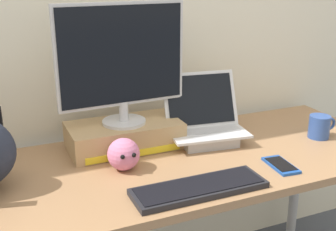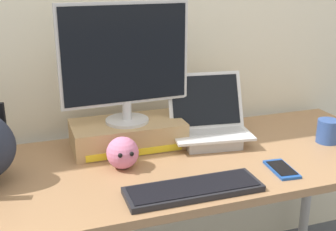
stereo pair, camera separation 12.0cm
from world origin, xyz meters
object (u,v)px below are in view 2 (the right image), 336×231
object	(u,v)px
coffee_mug	(328,131)
plush_toy	(123,153)
desktop_monitor	(125,61)
cell_phone	(282,169)
toner_box_yellow	(128,134)
open_laptop	(209,129)
external_keyboard	(192,189)

from	to	relation	value
coffee_mug	plush_toy	xyz separation A→B (m)	(-0.86, 0.03, 0.01)
desktop_monitor	cell_phone	distance (m)	0.70
toner_box_yellow	open_laptop	world-z (taller)	open_laptop
open_laptop	coffee_mug	distance (m)	0.49
desktop_monitor	coffee_mug	xyz separation A→B (m)	(0.79, -0.23, -0.30)
external_keyboard	coffee_mug	world-z (taller)	coffee_mug
toner_box_yellow	plush_toy	distance (m)	0.21
toner_box_yellow	desktop_monitor	world-z (taller)	desktop_monitor
toner_box_yellow	cell_phone	distance (m)	0.61
toner_box_yellow	open_laptop	bearing A→B (deg)	-11.65
external_keyboard	coffee_mug	size ratio (longest dim) A/B	3.43
coffee_mug	plush_toy	bearing A→B (deg)	177.73
desktop_monitor	cell_phone	xyz separation A→B (m)	(0.46, -0.40, -0.35)
open_laptop	toner_box_yellow	bearing A→B (deg)	175.78
toner_box_yellow	cell_phone	size ratio (longest dim) A/B	2.81
coffee_mug	cell_phone	xyz separation A→B (m)	(-0.33, -0.17, -0.04)
open_laptop	cell_phone	bearing A→B (deg)	-60.32
toner_box_yellow	coffee_mug	size ratio (longest dim) A/B	3.41
coffee_mug	cell_phone	distance (m)	0.37
coffee_mug	plush_toy	distance (m)	0.86
desktop_monitor	coffee_mug	world-z (taller)	desktop_monitor
plush_toy	toner_box_yellow	bearing A→B (deg)	71.34
cell_phone	coffee_mug	bearing A→B (deg)	32.90
desktop_monitor	plush_toy	distance (m)	0.36
desktop_monitor	open_laptop	bearing A→B (deg)	-14.35
external_keyboard	plush_toy	distance (m)	0.30
toner_box_yellow	desktop_monitor	bearing A→B (deg)	-86.07
open_laptop	cell_phone	size ratio (longest dim) A/B	2.17
toner_box_yellow	plush_toy	world-z (taller)	plush_toy
open_laptop	plush_toy	distance (m)	0.41
open_laptop	coffee_mug	world-z (taller)	open_laptop
desktop_monitor	coffee_mug	bearing A→B (deg)	-18.98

